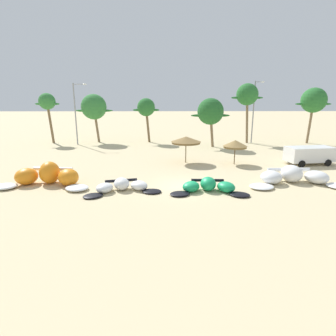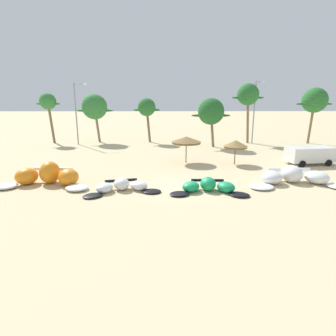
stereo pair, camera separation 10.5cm
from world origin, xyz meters
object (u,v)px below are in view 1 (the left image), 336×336
Objects in this scene: palm_leftmost at (47,103)px; palm_left_of_gap at (146,108)px; beach_umbrella_near_van at (186,140)px; palm_left at (94,107)px; kite_center at (294,177)px; palm_center_right at (247,95)px; parked_van at (308,154)px; palm_center_left at (210,112)px; palm_right_of_gap at (314,101)px; kite_far_left at (47,176)px; lamppost_west at (76,111)px; beach_umbrella_middle at (235,144)px; kite_left at (122,186)px; kite_left_of_center at (209,186)px; lamppost_west_center at (254,109)px.

palm_left_of_gap is at bearing 2.44° from palm_leftmost.
palm_left is (-13.01, 14.76, 2.97)m from beach_umbrella_near_van.
palm_center_right is at bearing 84.53° from kite_center.
palm_leftmost is at bearing 155.15° from parked_van.
kite_center is 11.42m from beach_umbrella_near_van.
palm_center_left is (9.19, -4.62, -0.38)m from palm_left_of_gap.
kite_center is at bearing -119.86° from palm_right_of_gap.
kite_far_left is at bearing -106.71° from palm_left_of_gap.
kite_far_left is 31.28m from palm_center_right.
lamppost_west is at bearing 99.36° from kite_far_left.
lamppost_west reaches higher than beach_umbrella_middle.
palm_right_of_gap reaches higher than kite_left.
beach_umbrella_middle is at bearing -33.27° from lamppost_west.
kite_center is 1.71× the size of parked_van.
kite_center is at bearing -65.64° from beach_umbrella_middle.
beach_umbrella_middle is 0.38× the size of palm_left_of_gap.
palm_left_of_gap is (6.73, 22.41, 4.61)m from kite_far_left.
kite_left_of_center is 9.96m from beach_umbrella_middle.
kite_center is 31.29m from palm_left.
lamppost_west is at bearing -178.90° from palm_right_of_gap.
kite_left is 11.11m from beach_umbrella_near_van.
beach_umbrella_near_van is 0.64× the size of parked_van.
palm_center_right reaches higher than kite_center.
palm_center_right reaches higher than kite_far_left.
kite_left_of_center is at bearing -2.39° from kite_left.
parked_van is at bearing -24.85° from palm_leftmost.
palm_left_of_gap is 0.76× the size of palm_center_right.
beach_umbrella_near_van reaches higher than kite_far_left.
kite_center is at bearing -46.64° from palm_left.
palm_leftmost is (-32.54, 15.07, 5.03)m from parked_van.
beach_umbrella_middle is (-3.13, 6.92, 1.60)m from kite_center.
palm_left is at bearing 93.30° from kite_far_left.
parked_van is (11.85, 8.65, 0.70)m from kite_left_of_center.
beach_umbrella_middle is 0.29× the size of palm_center_right.
palm_right_of_gap is 0.94× the size of lamppost_west.
kite_left is at bearing -91.33° from palm_left_of_gap.
palm_left_of_gap is (-4.99, 14.69, 2.85)m from beach_umbrella_near_van.
palm_center_right is at bearing -4.17° from palm_left_of_gap.
palm_leftmost is 30.05m from palm_center_right.
parked_van is (4.55, 6.69, 0.55)m from kite_center.
kite_center is 1.14× the size of palm_left.
lamppost_west_center reaches higher than palm_right_of_gap.
lamppost_west_center is (26.48, 1.22, 0.14)m from lamppost_west.
palm_center_left is 0.82× the size of palm_right_of_gap.
palm_left_of_gap reaches higher than beach_umbrella_middle.
palm_right_of_gap is at bearing -3.65° from palm_left_of_gap.
lamppost_west_center is (-8.68, 0.55, -1.27)m from palm_right_of_gap.
lamppost_west reaches higher than kite_left.
palm_center_right is (23.25, -1.19, 1.78)m from palm_left.
parked_van is 0.56× the size of lamppost_west.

